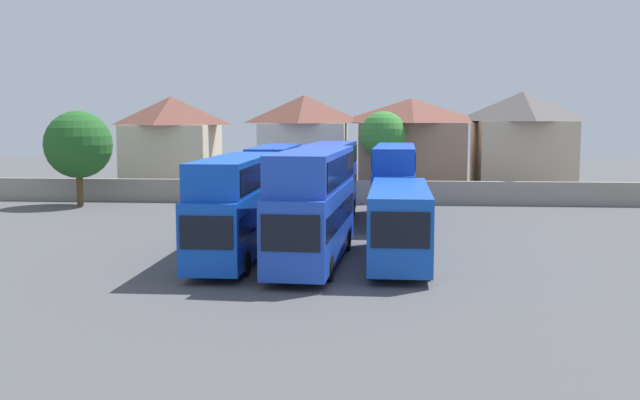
{
  "coord_description": "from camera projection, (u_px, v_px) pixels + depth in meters",
  "views": [
    {
      "loc": [
        3.05,
        -32.9,
        6.63
      ],
      "look_at": [
        0.0,
        3.0,
        2.55
      ],
      "focal_mm": 41.1,
      "sensor_mm": 36.0,
      "label": 1
    }
  ],
  "objects": [
    {
      "name": "house_terrace_left",
      "position": [
        172.0,
        144.0,
        64.51
      ],
      "size": [
        7.73,
        7.65,
        8.46
      ],
      "color": "beige",
      "rests_on": "ground"
    },
    {
      "name": "house_terrace_far_right",
      "position": [
        522.0,
        143.0,
        61.95
      ],
      "size": [
        8.07,
        8.26,
        8.79
      ],
      "color": "#C6B293",
      "rests_on": "ground"
    },
    {
      "name": "tree_behind_wall",
      "position": [
        78.0,
        145.0,
        54.69
      ],
      "size": [
        5.04,
        5.04,
        7.13
      ],
      "color": "brown",
      "rests_on": "ground"
    },
    {
      "name": "bus_4",
      "position": [
        275.0,
        179.0,
        46.95
      ],
      "size": [
        2.57,
        10.35,
        4.79
      ],
      "rotation": [
        0.0,
        0.0,
        -1.57
      ],
      "color": "blue",
      "rests_on": "ground"
    },
    {
      "name": "bus_3",
      "position": [
        399.0,
        220.0,
        33.27
      ],
      "size": [
        2.81,
        10.32,
        3.5
      ],
      "rotation": [
        0.0,
        0.0,
        -1.59
      ],
      "color": "blue",
      "rests_on": "ground"
    },
    {
      "name": "bus_5",
      "position": [
        329.0,
        178.0,
        46.45
      ],
      "size": [
        3.19,
        11.0,
        4.99
      ],
      "rotation": [
        0.0,
        0.0,
        -1.63
      ],
      "color": "blue",
      "rests_on": "ground"
    },
    {
      "name": "house_terrace_right",
      "position": [
        411.0,
        146.0,
        62.5
      ],
      "size": [
        9.17,
        8.18,
        8.25
      ],
      "color": "#9E7A60",
      "rests_on": "ground"
    },
    {
      "name": "bus_6",
      "position": [
        395.0,
        179.0,
        46.43
      ],
      "size": [
        2.89,
        11.87,
        4.85
      ],
      "rotation": [
        0.0,
        0.0,
        -1.61
      ],
      "color": "blue",
      "rests_on": "ground"
    },
    {
      "name": "depot_boundary_wall",
      "position": [
        342.0,
        192.0,
        56.43
      ],
      "size": [
        56.0,
        0.5,
        1.8
      ],
      "primitive_type": "cube",
      "color": "gray",
      "rests_on": "ground"
    },
    {
      "name": "ground",
      "position": [
        338.0,
        212.0,
        51.4
      ],
      "size": [
        140.0,
        140.0,
        0.0
      ],
      "primitive_type": "plane",
      "color": "#4C4C4F"
    },
    {
      "name": "house_terrace_centre",
      "position": [
        304.0,
        144.0,
        62.92
      ],
      "size": [
        7.51,
        6.95,
        8.53
      ],
      "color": "silver",
      "rests_on": "ground"
    },
    {
      "name": "bus_2",
      "position": [
        313.0,
        200.0,
        33.15
      ],
      "size": [
        3.22,
        11.56,
        5.16
      ],
      "rotation": [
        0.0,
        0.0,
        -1.63
      ],
      "color": "blue",
      "rests_on": "ground"
    },
    {
      "name": "tree_left_of_lot",
      "position": [
        383.0,
        136.0,
        58.16
      ],
      "size": [
        3.74,
        3.74,
        7.12
      ],
      "color": "brown",
      "rests_on": "ground"
    },
    {
      "name": "bus_1",
      "position": [
        236.0,
        202.0,
        34.02
      ],
      "size": [
        2.52,
        11.27,
        4.79
      ],
      "rotation": [
        0.0,
        0.0,
        -1.57
      ],
      "color": "blue",
      "rests_on": "ground"
    }
  ]
}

